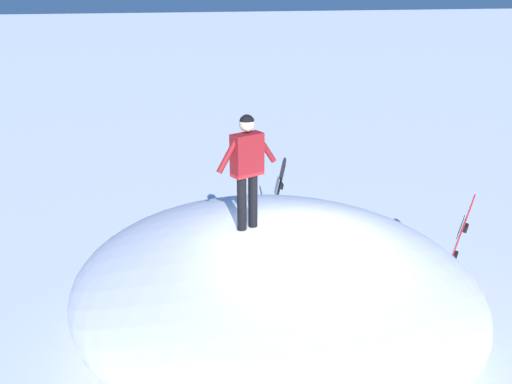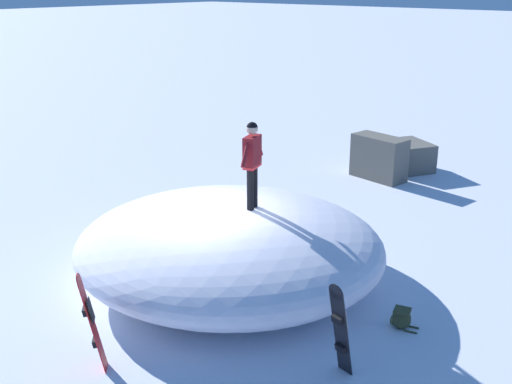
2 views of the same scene
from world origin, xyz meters
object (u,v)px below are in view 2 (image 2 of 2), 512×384
Objects in this scene: snowboarder_standing at (252,157)px; backpack_near at (401,318)px; snowboard_primary_upright at (340,328)px; snowboard_secondary_upright at (91,321)px.

backpack_near is (-3.19, -0.38, -2.46)m from snowboarder_standing.
snowboard_primary_upright is 3.03× the size of backpack_near.
snowboard_secondary_upright is at bearing 38.56° from snowboard_primary_upright.
snowboard_primary_upright reaches higher than backpack_near.
backpack_near is (-0.06, -1.91, -0.66)m from snowboard_primary_upright.
snowboarder_standing is 3.93m from snowboard_primary_upright.
snowboard_primary_upright is 2.02m from backpack_near.
backpack_near is at bearing -91.67° from snowboard_primary_upright.
snowboard_secondary_upright is at bearing 54.58° from backpack_near.
snowboard_secondary_upright is (-0.13, 3.93, -1.77)m from snowboarder_standing.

